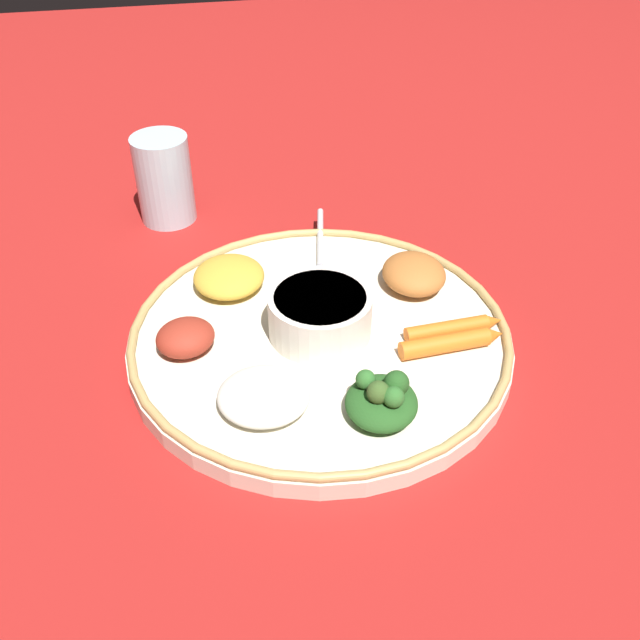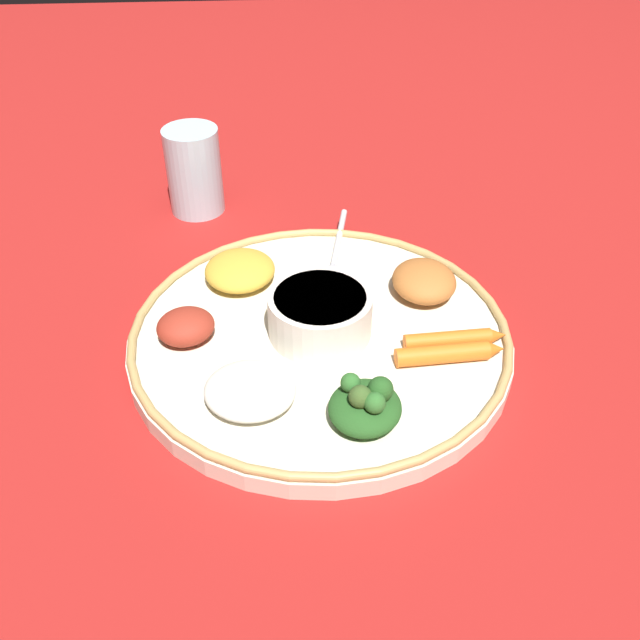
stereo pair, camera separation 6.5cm
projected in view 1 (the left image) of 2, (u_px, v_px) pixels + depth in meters
ground_plane at (320, 347)px, 0.67m from camera, size 2.40×2.40×0.00m
platter at (320, 340)px, 0.66m from camera, size 0.35×0.35×0.02m
platter_rim at (320, 330)px, 0.66m from camera, size 0.35×0.35×0.01m
center_bowl at (320, 313)px, 0.64m from camera, size 0.09×0.09×0.04m
spoon at (320, 258)px, 0.75m from camera, size 0.15×0.04×0.01m
greens_pile at (382, 400)px, 0.57m from camera, size 0.08×0.08×0.04m
carrot_near_spoon at (451, 343)px, 0.64m from camera, size 0.02×0.10×0.02m
carrot_outer at (453, 328)px, 0.65m from camera, size 0.02×0.09×0.02m
mound_lentil_yellow at (229, 276)px, 0.71m from camera, size 0.08×0.08×0.03m
mound_chickpea at (414, 274)px, 0.71m from camera, size 0.07×0.06×0.03m
mound_rice_white at (264, 396)px, 0.58m from camera, size 0.09×0.09×0.02m
mound_beet at (186, 340)px, 0.63m from camera, size 0.06×0.07×0.03m
drinking_glass at (165, 185)px, 0.83m from camera, size 0.06×0.06×0.10m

